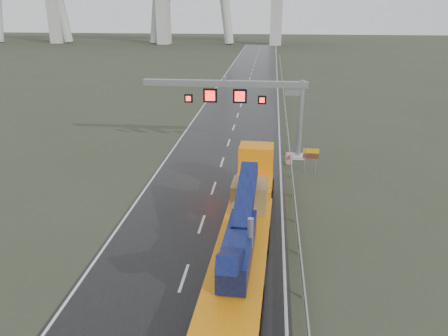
# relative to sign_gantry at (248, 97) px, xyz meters

# --- Properties ---
(ground) EXTENTS (400.00, 400.00, 0.00)m
(ground) POSITION_rel_sign_gantry_xyz_m (-2.10, -17.99, -5.61)
(ground) COLOR #2F3727
(ground) RESTS_ON ground
(road) EXTENTS (11.00, 200.00, 0.02)m
(road) POSITION_rel_sign_gantry_xyz_m (-2.10, 22.01, -5.60)
(road) COLOR black
(road) RESTS_ON ground
(guardrail) EXTENTS (0.20, 140.00, 1.40)m
(guardrail) POSITION_rel_sign_gantry_xyz_m (4.00, 12.01, -4.91)
(guardrail) COLOR gray
(guardrail) RESTS_ON ground
(sign_gantry) EXTENTS (14.90, 1.20, 7.42)m
(sign_gantry) POSITION_rel_sign_gantry_xyz_m (0.00, 0.00, 0.00)
(sign_gantry) COLOR #B4B4AF
(sign_gantry) RESTS_ON ground
(heavy_haul_truck) EXTENTS (3.47, 19.15, 4.47)m
(heavy_haul_truck) POSITION_rel_sign_gantry_xyz_m (0.91, -15.01, -3.88)
(heavy_haul_truck) COLOR orange
(heavy_haul_truck) RESTS_ON ground
(exit_sign_pair) EXTENTS (1.31, 0.09, 2.24)m
(exit_sign_pair) POSITION_rel_sign_gantry_xyz_m (5.58, -3.93, -4.04)
(exit_sign_pair) COLOR #94979C
(exit_sign_pair) RESTS_ON ground
(striped_barrier) EXTENTS (0.61, 0.34, 1.02)m
(striped_barrier) POSITION_rel_sign_gantry_xyz_m (3.90, -1.72, -5.10)
(striped_barrier) COLOR red
(striped_barrier) RESTS_ON ground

